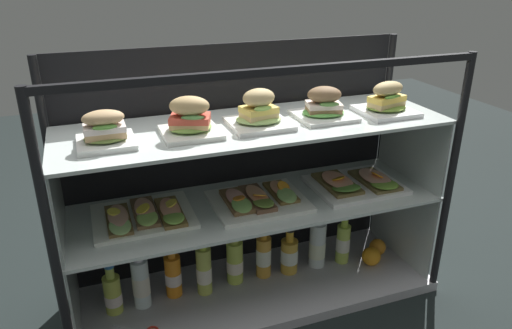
# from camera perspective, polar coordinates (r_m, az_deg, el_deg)

# --- Properties ---
(ground_plane) EXTENTS (6.00, 6.00, 0.02)m
(ground_plane) POSITION_cam_1_polar(r_m,az_deg,el_deg) (2.01, 0.00, -15.31)
(ground_plane) COLOR black
(ground_plane) RESTS_ON ground
(case_base_deck) EXTENTS (1.40, 0.47, 0.04)m
(case_base_deck) POSITION_cam_1_polar(r_m,az_deg,el_deg) (1.99, 0.00, -14.64)
(case_base_deck) COLOR #B8B5BD
(case_base_deck) RESTS_ON ground
(case_frame) EXTENTS (1.40, 0.47, 0.96)m
(case_frame) POSITION_cam_1_polar(r_m,az_deg,el_deg) (1.86, -1.64, 0.40)
(case_frame) COLOR black
(case_frame) RESTS_ON ground
(riser_lower_tier) EXTENTS (1.34, 0.41, 0.36)m
(riser_lower_tier) POSITION_cam_1_polar(r_m,az_deg,el_deg) (1.87, 0.00, -9.77)
(riser_lower_tier) COLOR silver
(riser_lower_tier) RESTS_ON case_base_deck
(shelf_lower_glass) EXTENTS (1.35, 0.43, 0.01)m
(shelf_lower_glass) POSITION_cam_1_polar(r_m,az_deg,el_deg) (1.78, 0.00, -4.70)
(shelf_lower_glass) COLOR silver
(shelf_lower_glass) RESTS_ON riser_lower_tier
(riser_upper_tier) EXTENTS (1.34, 0.41, 0.29)m
(riser_upper_tier) POSITION_cam_1_polar(r_m,az_deg,el_deg) (1.71, 0.00, -0.18)
(riser_upper_tier) COLOR silver
(riser_upper_tier) RESTS_ON shelf_lower_glass
(shelf_upper_glass) EXTENTS (1.35, 0.43, 0.01)m
(shelf_upper_glass) POSITION_cam_1_polar(r_m,az_deg,el_deg) (1.66, 0.00, 4.66)
(shelf_upper_glass) COLOR silver
(shelf_upper_glass) RESTS_ON riser_upper_tier
(plated_roll_sandwich_mid_left) EXTENTS (0.17, 0.17, 0.11)m
(plated_roll_sandwich_mid_left) POSITION_cam_1_polar(r_m,az_deg,el_deg) (1.52, -17.52, 3.73)
(plated_roll_sandwich_mid_left) COLOR white
(plated_roll_sandwich_mid_left) RESTS_ON shelf_upper_glass
(plated_roll_sandwich_near_right_corner) EXTENTS (0.18, 0.18, 0.13)m
(plated_roll_sandwich_near_right_corner) POSITION_cam_1_polar(r_m,az_deg,el_deg) (1.55, -7.83, 5.26)
(plated_roll_sandwich_near_right_corner) COLOR white
(plated_roll_sandwich_near_right_corner) RESTS_ON shelf_upper_glass
(plated_roll_sandwich_near_left_corner) EXTENTS (0.20, 0.20, 0.13)m
(plated_roll_sandwich_near_left_corner) POSITION_cam_1_polar(r_m,az_deg,el_deg) (1.62, 0.25, 6.12)
(plated_roll_sandwich_near_left_corner) COLOR white
(plated_roll_sandwich_near_left_corner) RESTS_ON shelf_upper_glass
(plated_roll_sandwich_left_of_center) EXTENTS (0.20, 0.20, 0.11)m
(plated_roll_sandwich_left_of_center) POSITION_cam_1_polar(r_m,az_deg,el_deg) (1.73, 8.06, 6.87)
(plated_roll_sandwich_left_of_center) COLOR white
(plated_roll_sandwich_left_of_center) RESTS_ON shelf_upper_glass
(plated_roll_sandwich_far_left) EXTENTS (0.19, 0.19, 0.12)m
(plated_roll_sandwich_far_left) POSITION_cam_1_polar(r_m,az_deg,el_deg) (1.82, 15.26, 7.17)
(plated_roll_sandwich_far_left) COLOR white
(plated_roll_sandwich_far_left) RESTS_ON shelf_upper_glass
(open_sandwich_tray_near_left_corner) EXTENTS (0.34, 0.29, 0.06)m
(open_sandwich_tray_near_left_corner) POSITION_cam_1_polar(r_m,az_deg,el_deg) (1.70, -13.15, -5.90)
(open_sandwich_tray_near_left_corner) COLOR white
(open_sandwich_tray_near_left_corner) RESTS_ON shelf_lower_glass
(open_sandwich_tray_right_of_center) EXTENTS (0.34, 0.28, 0.06)m
(open_sandwich_tray_right_of_center) POSITION_cam_1_polar(r_m,az_deg,el_deg) (1.76, 0.33, -4.14)
(open_sandwich_tray_right_of_center) COLOR white
(open_sandwich_tray_right_of_center) RESTS_ON shelf_lower_glass
(open_sandwich_tray_left_of_center) EXTENTS (0.34, 0.29, 0.06)m
(open_sandwich_tray_left_of_center) POSITION_cam_1_polar(r_m,az_deg,el_deg) (1.92, 11.83, -2.18)
(open_sandwich_tray_left_of_center) COLOR white
(open_sandwich_tray_left_of_center) RESTS_ON shelf_lower_glass
(juice_bottle_near_post) EXTENTS (0.06, 0.06, 0.21)m
(juice_bottle_near_post) POSITION_cam_1_polar(r_m,az_deg,el_deg) (1.88, -16.66, -14.49)
(juice_bottle_near_post) COLOR #BEC84D
(juice_bottle_near_post) RESTS_ON case_base_deck
(juice_bottle_tucked_behind) EXTENTS (0.06, 0.06, 0.25)m
(juice_bottle_tucked_behind) POSITION_cam_1_polar(r_m,az_deg,el_deg) (1.87, -13.53, -13.40)
(juice_bottle_tucked_behind) COLOR white
(juice_bottle_tucked_behind) RESTS_ON case_base_deck
(juice_bottle_front_second) EXTENTS (0.06, 0.06, 0.21)m
(juice_bottle_front_second) POSITION_cam_1_polar(r_m,az_deg,el_deg) (1.91, -9.82, -12.84)
(juice_bottle_front_second) COLOR orange
(juice_bottle_front_second) RESTS_ON case_base_deck
(juice_bottle_front_middle) EXTENTS (0.06, 0.06, 0.26)m
(juice_bottle_front_middle) POSITION_cam_1_polar(r_m,az_deg,el_deg) (1.89, -6.20, -12.32)
(juice_bottle_front_middle) COLOR #C0CA54
(juice_bottle_front_middle) RESTS_ON case_base_deck
(juice_bottle_front_left_end) EXTENTS (0.07, 0.07, 0.23)m
(juice_bottle_front_left_end) POSITION_cam_1_polar(r_m,az_deg,el_deg) (1.95, -2.54, -11.36)
(juice_bottle_front_left_end) COLOR #BED24F
(juice_bottle_front_left_end) RESTS_ON case_base_deck
(juice_bottle_front_right_end) EXTENTS (0.06, 0.06, 0.23)m
(juice_bottle_front_right_end) POSITION_cam_1_polar(r_m,az_deg,el_deg) (1.98, 0.91, -10.76)
(juice_bottle_front_right_end) COLOR gold
(juice_bottle_front_right_end) RESTS_ON case_base_deck
(juice_bottle_front_fourth) EXTENTS (0.07, 0.07, 0.20)m
(juice_bottle_front_fourth) POSITION_cam_1_polar(r_m,az_deg,el_deg) (2.01, 3.97, -10.64)
(juice_bottle_front_fourth) COLOR gold
(juice_bottle_front_fourth) RESTS_ON case_base_deck
(juice_bottle_back_right) EXTENTS (0.07, 0.07, 0.25)m
(juice_bottle_back_right) POSITION_cam_1_polar(r_m,az_deg,el_deg) (2.05, 7.30, -9.38)
(juice_bottle_back_right) COLOR white
(juice_bottle_back_right) RESTS_ON case_base_deck
(juice_bottle_back_center) EXTENTS (0.06, 0.06, 0.22)m
(juice_bottle_back_center) POSITION_cam_1_polar(r_m,az_deg,el_deg) (2.10, 10.30, -9.11)
(juice_bottle_back_center) COLOR #BCD555
(juice_bottle_back_center) RESTS_ON case_base_deck
(orange_fruit_beside_bottles) EXTENTS (0.07, 0.07, 0.07)m
(orange_fruit_beside_bottles) POSITION_cam_1_polar(r_m,az_deg,el_deg) (2.20, 14.24, -9.48)
(orange_fruit_beside_bottles) COLOR orange
(orange_fruit_beside_bottles) RESTS_ON case_base_deck
(orange_fruit_near_left_post) EXTENTS (0.08, 0.08, 0.08)m
(orange_fruit_near_left_post) POSITION_cam_1_polar(r_m,az_deg,el_deg) (2.13, 13.54, -10.56)
(orange_fruit_near_left_post) COLOR orange
(orange_fruit_near_left_post) RESTS_ON case_base_deck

